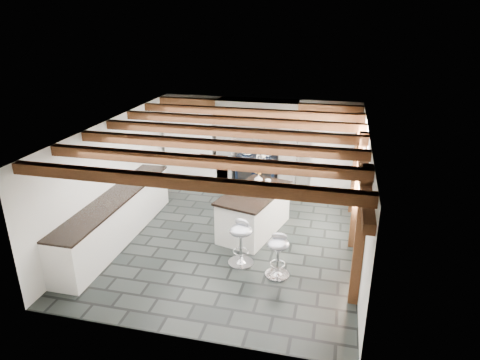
% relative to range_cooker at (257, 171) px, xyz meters
% --- Properties ---
extents(ground, '(6.00, 6.00, 0.00)m').
position_rel_range_cooker_xyz_m(ground, '(0.00, -2.68, -0.47)').
color(ground, black).
rests_on(ground, ground).
extents(room_shell, '(6.00, 6.03, 6.00)m').
position_rel_range_cooker_xyz_m(room_shell, '(-0.61, -1.26, 0.60)').
color(room_shell, white).
rests_on(room_shell, ground).
extents(range_cooker, '(1.00, 0.63, 0.99)m').
position_rel_range_cooker_xyz_m(range_cooker, '(0.00, 0.00, 0.00)').
color(range_cooker, black).
rests_on(range_cooker, ground).
extents(kitchen_island, '(1.38, 1.99, 1.20)m').
position_rel_range_cooker_xyz_m(kitchen_island, '(0.42, -2.33, -0.01)').
color(kitchen_island, white).
rests_on(kitchen_island, ground).
extents(bar_stool_near, '(0.43, 0.43, 0.79)m').
position_rel_range_cooker_xyz_m(bar_stool_near, '(1.14, -3.83, 0.03)').
color(bar_stool_near, silver).
rests_on(bar_stool_near, ground).
extents(bar_stool_far, '(0.55, 0.55, 0.87)m').
position_rel_range_cooker_xyz_m(bar_stool_far, '(0.44, -3.61, 0.07)').
color(bar_stool_far, silver).
rests_on(bar_stool_far, ground).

